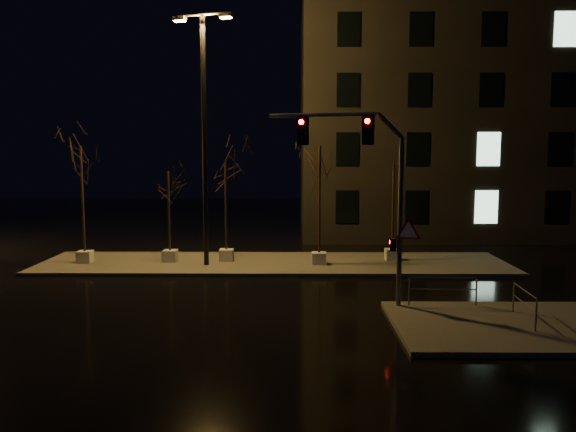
{
  "coord_description": "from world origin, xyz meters",
  "views": [
    {
      "loc": [
        0.93,
        -20.14,
        5.34
      ],
      "look_at": [
        0.71,
        2.06,
        2.8
      ],
      "focal_mm": 35.0,
      "sensor_mm": 36.0,
      "label": 1
    }
  ],
  "objects": [
    {
      "name": "traffic_signal_mast",
      "position": [
        3.48,
        -1.23,
        4.42
      ],
      "size": [
        5.16,
        1.49,
        6.51
      ],
      "rotation": [
        0.0,
        0.0,
        -0.26
      ],
      "color": "#5A5C62",
      "rests_on": "sidewalk_corner"
    },
    {
      "name": "tree_2",
      "position": [
        -2.29,
        6.35,
        3.82
      ],
      "size": [
        1.8,
        1.8,
        4.84
      ],
      "color": "beige",
      "rests_on": "median"
    },
    {
      "name": "sidewalk_corner",
      "position": [
        7.5,
        -3.5,
        0.07
      ],
      "size": [
        7.0,
        5.0,
        0.15
      ],
      "primitive_type": "cube",
      "color": "#4A4742",
      "rests_on": "ground"
    },
    {
      "name": "streetlight_main",
      "position": [
        -3.1,
        5.37,
        6.65
      ],
      "size": [
        2.78,
        1.09,
        11.27
      ],
      "rotation": [
        0.0,
        0.0,
        -0.28
      ],
      "color": "black",
      "rests_on": "median"
    },
    {
      "name": "tree_0",
      "position": [
        -8.91,
        5.83,
        4.4
      ],
      "size": [
        1.8,
        1.8,
        5.6
      ],
      "color": "beige",
      "rests_on": "median"
    },
    {
      "name": "tree_1",
      "position": [
        -4.95,
        6.09,
        3.5
      ],
      "size": [
        1.8,
        1.8,
        4.41
      ],
      "color": "beige",
      "rests_on": "median"
    },
    {
      "name": "guard_rail_b",
      "position": [
        8.05,
        -3.23,
        0.78
      ],
      "size": [
        0.18,
        2.07,
        0.98
      ],
      "rotation": [
        0.0,
        0.0,
        1.51
      ],
      "color": "#5A5C62",
      "rests_on": "sidewalk_corner"
    },
    {
      "name": "tree_3",
      "position": [
        2.12,
        5.56,
        4.4
      ],
      "size": [
        1.8,
        1.8,
        5.61
      ],
      "color": "beige",
      "rests_on": "median"
    },
    {
      "name": "tree_4",
      "position": [
        5.69,
        6.54,
        3.8
      ],
      "size": [
        1.8,
        1.8,
        4.81
      ],
      "color": "beige",
      "rests_on": "median"
    },
    {
      "name": "guard_rail_a",
      "position": [
        6.0,
        -1.5,
        0.8
      ],
      "size": [
        2.3,
        0.15,
        0.99
      ],
      "rotation": [
        0.0,
        0.0,
        -0.04
      ],
      "color": "#5A5C62",
      "rests_on": "sidewalk_corner"
    },
    {
      "name": "building",
      "position": [
        14.0,
        18.0,
        7.5
      ],
      "size": [
        25.0,
        12.0,
        15.0
      ],
      "primitive_type": "cube",
      "color": "black",
      "rests_on": "ground"
    },
    {
      "name": "median",
      "position": [
        0.0,
        6.0,
        0.07
      ],
      "size": [
        22.0,
        5.0,
        0.15
      ],
      "primitive_type": "cube",
      "color": "#4A4742",
      "rests_on": "ground"
    },
    {
      "name": "ground",
      "position": [
        0.0,
        0.0,
        0.0
      ],
      "size": [
        90.0,
        90.0,
        0.0
      ],
      "primitive_type": "plane",
      "color": "black",
      "rests_on": "ground"
    }
  ]
}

